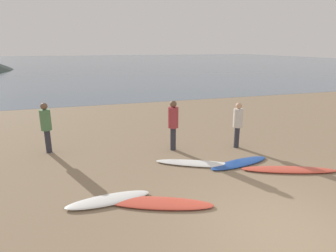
{
  "coord_description": "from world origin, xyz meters",
  "views": [
    {
      "loc": [
        -3.52,
        -3.77,
        3.44
      ],
      "look_at": [
        -0.53,
        5.86,
        0.6
      ],
      "focal_mm": 30.3,
      "sensor_mm": 36.0,
      "label": 1
    }
  ],
  "objects_px": {
    "surfboard_0": "(109,200)",
    "surfboard_2": "(198,163)",
    "person_2": "(173,121)",
    "surfboard_4": "(289,170)",
    "surfboard_3": "(239,163)",
    "person_1": "(238,121)",
    "person_0": "(46,124)",
    "surfboard_1": "(158,203)"
  },
  "relations": [
    {
      "from": "surfboard_0",
      "to": "surfboard_2",
      "type": "height_order",
      "value": "surfboard_0"
    },
    {
      "from": "surfboard_2",
      "to": "person_2",
      "type": "xyz_separation_m",
      "value": [
        -0.32,
        1.43,
        0.98
      ]
    },
    {
      "from": "surfboard_4",
      "to": "person_2",
      "type": "distance_m",
      "value": 3.84
    },
    {
      "from": "surfboard_2",
      "to": "surfboard_0",
      "type": "bearing_deg",
      "value": -127.93
    },
    {
      "from": "surfboard_2",
      "to": "person_2",
      "type": "bearing_deg",
      "value": 128.74
    },
    {
      "from": "surfboard_3",
      "to": "surfboard_4",
      "type": "distance_m",
      "value": 1.38
    },
    {
      "from": "surfboard_3",
      "to": "person_1",
      "type": "height_order",
      "value": "person_1"
    },
    {
      "from": "person_0",
      "to": "person_1",
      "type": "distance_m",
      "value": 6.43
    },
    {
      "from": "surfboard_2",
      "to": "surfboard_4",
      "type": "xyz_separation_m",
      "value": [
        2.31,
        -1.19,
        0.0
      ]
    },
    {
      "from": "surfboard_2",
      "to": "surfboard_1",
      "type": "bearing_deg",
      "value": -107.68
    },
    {
      "from": "surfboard_1",
      "to": "person_2",
      "type": "distance_m",
      "value": 3.67
    },
    {
      "from": "person_1",
      "to": "surfboard_4",
      "type": "bearing_deg",
      "value": 49.31
    },
    {
      "from": "surfboard_0",
      "to": "surfboard_4",
      "type": "relative_size",
      "value": 0.72
    },
    {
      "from": "person_1",
      "to": "person_0",
      "type": "bearing_deg",
      "value": -64.19
    },
    {
      "from": "surfboard_2",
      "to": "person_2",
      "type": "relative_size",
      "value": 1.5
    },
    {
      "from": "surfboard_2",
      "to": "surfboard_4",
      "type": "distance_m",
      "value": 2.6
    },
    {
      "from": "surfboard_0",
      "to": "person_0",
      "type": "bearing_deg",
      "value": 108.03
    },
    {
      "from": "person_2",
      "to": "surfboard_0",
      "type": "bearing_deg",
      "value": 57.35
    },
    {
      "from": "person_1",
      "to": "person_2",
      "type": "xyz_separation_m",
      "value": [
        -2.21,
        0.42,
        0.07
      ]
    },
    {
      "from": "surfboard_4",
      "to": "person_0",
      "type": "bearing_deg",
      "value": 171.22
    },
    {
      "from": "surfboard_4",
      "to": "person_1",
      "type": "distance_m",
      "value": 2.42
    },
    {
      "from": "surfboard_3",
      "to": "person_2",
      "type": "distance_m",
      "value": 2.54
    },
    {
      "from": "person_1",
      "to": "person_2",
      "type": "distance_m",
      "value": 2.25
    },
    {
      "from": "surfboard_0",
      "to": "person_1",
      "type": "relative_size",
      "value": 1.21
    },
    {
      "from": "person_0",
      "to": "person_2",
      "type": "distance_m",
      "value": 4.18
    },
    {
      "from": "surfboard_1",
      "to": "person_1",
      "type": "height_order",
      "value": "person_1"
    },
    {
      "from": "surfboard_4",
      "to": "surfboard_0",
      "type": "bearing_deg",
      "value": -158.48
    },
    {
      "from": "person_0",
      "to": "person_1",
      "type": "height_order",
      "value": "person_0"
    },
    {
      "from": "surfboard_0",
      "to": "surfboard_4",
      "type": "xyz_separation_m",
      "value": [
        5.1,
        0.16,
        -0.01
      ]
    },
    {
      "from": "person_1",
      "to": "surfboard_1",
      "type": "bearing_deg",
      "value": -13.53
    },
    {
      "from": "person_0",
      "to": "person_2",
      "type": "bearing_deg",
      "value": -125.9
    },
    {
      "from": "surfboard_2",
      "to": "person_0",
      "type": "relative_size",
      "value": 1.52
    },
    {
      "from": "surfboard_4",
      "to": "surfboard_2",
      "type": "bearing_deg",
      "value": 172.35
    },
    {
      "from": "surfboard_3",
      "to": "surfboard_4",
      "type": "bearing_deg",
      "value": -48.53
    },
    {
      "from": "surfboard_4",
      "to": "person_1",
      "type": "relative_size",
      "value": 1.69
    },
    {
      "from": "surfboard_4",
      "to": "person_2",
      "type": "bearing_deg",
      "value": 154.7
    },
    {
      "from": "surfboard_3",
      "to": "person_1",
      "type": "xyz_separation_m",
      "value": [
        0.67,
        1.35,
        0.91
      ]
    },
    {
      "from": "person_2",
      "to": "person_1",
      "type": "bearing_deg",
      "value": 178.07
    },
    {
      "from": "person_1",
      "to": "surfboard_3",
      "type": "bearing_deg",
      "value": 12.12
    },
    {
      "from": "person_0",
      "to": "surfboard_3",
      "type": "bearing_deg",
      "value": -138.43
    },
    {
      "from": "person_2",
      "to": "surfboard_2",
      "type": "bearing_deg",
      "value": 111.47
    },
    {
      "from": "surfboard_1",
      "to": "person_2",
      "type": "xyz_separation_m",
      "value": [
        1.42,
        3.24,
        0.97
      ]
    }
  ]
}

